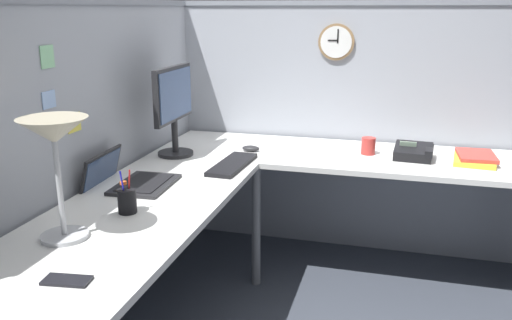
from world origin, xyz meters
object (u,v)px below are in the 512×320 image
computer_mouse (251,148)px  coffee_mug (368,146)px  pen_cup (127,200)px  laptop (126,180)px  cell_phone (67,280)px  book_stack (475,158)px  monitor (174,104)px  office_phone (415,153)px  keyboard (232,164)px  desk_lamp_dome (55,141)px  wall_clock (336,42)px

computer_mouse → coffee_mug: (0.12, -0.66, 0.03)m
pen_cup → coffee_mug: size_ratio=1.88×
laptop → cell_phone: bearing=-162.5°
book_stack → monitor: bearing=100.4°
office_phone → book_stack: size_ratio=0.73×
monitor → computer_mouse: size_ratio=4.81×
monitor → pen_cup: 0.92m
monitor → book_stack: bearing=-79.6°
office_phone → pen_cup: bearing=135.1°
keyboard → book_stack: 1.32m
desk_lamp_dome → pen_cup: (0.29, -0.10, -0.31)m
keyboard → coffee_mug: size_ratio=4.48×
desk_lamp_dome → cell_phone: 0.50m
laptop → office_phone: size_ratio=1.80×
monitor → coffee_mug: (0.31, -1.05, -0.25)m
book_stack → coffee_mug: coffee_mug is taller
pen_cup → coffee_mug: (1.18, -0.89, -0.00)m
desk_lamp_dome → wall_clock: 1.96m
keyboard → office_phone: (0.40, -0.93, 0.03)m
desk_lamp_dome → pen_cup: size_ratio=2.47×
coffee_mug → monitor: bearing=106.3°
book_stack → wall_clock: size_ratio=1.37×
desk_lamp_dome → laptop: bearing=7.7°
desk_lamp_dome → cell_phone: (-0.28, -0.20, -0.36)m
laptop → computer_mouse: size_ratio=3.80×
keyboard → wall_clock: size_ratio=1.95×
book_stack → desk_lamp_dome: bearing=133.2°
computer_mouse → desk_lamp_dome: desk_lamp_dome is taller
laptop → keyboard: 0.58m
desk_lamp_dome → wall_clock: wall_clock is taller
keyboard → computer_mouse: computer_mouse is taller
monitor → wall_clock: (0.63, -0.81, 0.31)m
book_stack → pen_cup: bearing=128.8°
computer_mouse → office_phone: size_ratio=0.47×
computer_mouse → book_stack: book_stack is taller
keyboard → desk_lamp_dome: size_ratio=0.97×
monitor → coffee_mug: 1.12m
keyboard → computer_mouse: size_ratio=4.13×
cell_phone → laptop: bearing=10.0°
keyboard → monitor: bearing=73.6°
coffee_mug → book_stack: bearing=-90.9°
cell_phone → book_stack: book_stack is taller
desk_lamp_dome → coffee_mug: desk_lamp_dome is taller
office_phone → coffee_mug: 0.26m
office_phone → wall_clock: 0.84m
monitor → laptop: (-0.55, 0.02, -0.27)m
computer_mouse → book_stack: (0.11, -1.24, 0.00)m
monitor → office_phone: monitor is taller
pen_cup → wall_clock: (1.51, -0.64, 0.55)m
laptop → monitor: bearing=-1.7°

